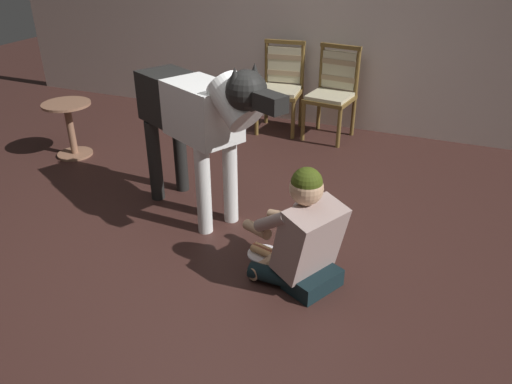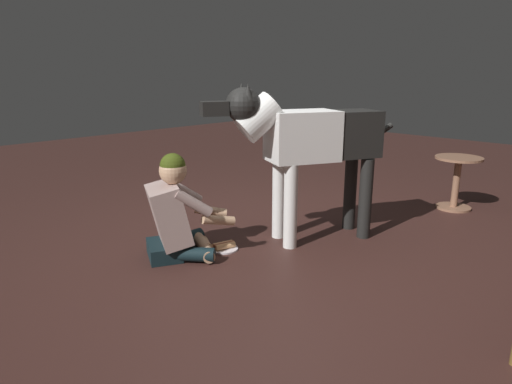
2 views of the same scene
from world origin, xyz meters
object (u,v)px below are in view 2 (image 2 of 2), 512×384
(large_dog, at_px, (309,141))
(person_sitting_on_floor, at_px, (176,215))
(round_side_table, at_px, (457,178))
(hot_dog_on_plate, at_px, (224,246))

(large_dog, bearing_deg, person_sitting_on_floor, -26.64)
(round_side_table, bearing_deg, large_dog, -17.67)
(hot_dog_on_plate, xyz_separation_m, round_side_table, (-2.45, 0.90, 0.31))
(large_dog, distance_m, hot_dog_on_plate, 1.11)
(hot_dog_on_plate, bearing_deg, round_side_table, 159.80)
(person_sitting_on_floor, relative_size, large_dog, 0.53)
(large_dog, height_order, hot_dog_on_plate, large_dog)
(round_side_table, bearing_deg, hot_dog_on_plate, -20.20)
(person_sitting_on_floor, height_order, round_side_table, person_sitting_on_floor)
(hot_dog_on_plate, height_order, round_side_table, round_side_table)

